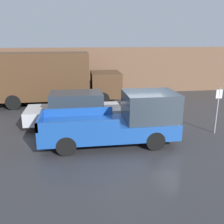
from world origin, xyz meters
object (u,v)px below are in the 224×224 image
(pickup_truck, at_px, (123,120))
(parking_sign, at_px, (217,108))
(delivery_truck, at_px, (47,77))
(car, at_px, (75,109))

(pickup_truck, distance_m, parking_sign, 4.47)
(delivery_truck, bearing_deg, pickup_truck, -62.12)
(pickup_truck, bearing_deg, delivery_truck, 117.88)
(pickup_truck, height_order, delivery_truck, delivery_truck)
(car, xyz_separation_m, parking_sign, (6.40, -2.07, 0.39))
(parking_sign, bearing_deg, car, 162.09)
(delivery_truck, height_order, parking_sign, delivery_truck)
(delivery_truck, relative_size, parking_sign, 4.07)
(pickup_truck, relative_size, parking_sign, 2.57)
(car, bearing_deg, pickup_truck, -52.38)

